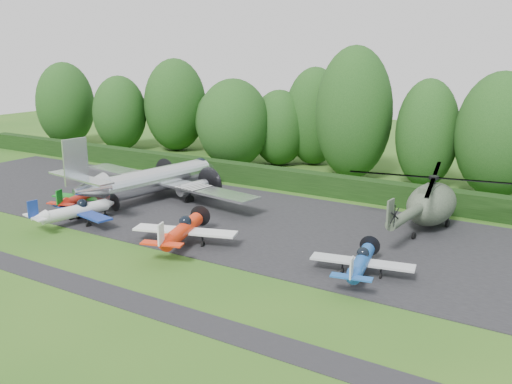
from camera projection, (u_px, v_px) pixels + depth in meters
The scene contains 20 objects.
ground at pixel (131, 250), 39.53m from camera, with size 160.00×160.00×0.00m, color #245217.
apron at pixel (216, 215), 47.74m from camera, with size 70.00×18.00×0.01m, color black.
taxiway_verge at pixel (61, 279), 34.60m from camera, with size 70.00×2.00×0.00m, color black.
hedgerow at pixel (281, 188), 56.78m from camera, with size 90.00×1.60×2.00m, color black.
transport_plane at pixel (154, 180), 51.90m from camera, with size 21.52×16.51×6.90m.
light_plane_red at pixel (83, 197), 49.42m from camera, with size 6.38×6.71×2.45m.
light_plane_white at pixel (76, 211), 44.94m from camera, with size 7.03×7.39×2.70m.
light_plane_orange at pixel (182, 230), 39.94m from camera, with size 7.47×7.86×2.87m.
light_plane_blue at pixel (361, 262), 34.59m from camera, with size 6.35×6.67×2.44m.
helicopter at pixel (432, 201), 43.77m from camera, with size 12.85×15.04×4.14m.
tree_1 at pixel (120, 113), 76.60m from camera, with size 7.10×7.10×9.98m.
tree_2 at pixel (233, 124), 65.44m from camera, with size 8.34×8.34×10.22m.
tree_3 at pixel (315, 116), 66.89m from camera, with size 7.00×7.00×11.46m.
tree_4 at pixel (427, 134), 56.09m from camera, with size 6.14×6.14×10.77m.
tree_5 at pixel (65, 104), 80.15m from camera, with size 7.99×7.99×11.63m.
tree_6 at pixel (175, 105), 76.05m from camera, with size 8.28×8.28×12.23m.
tree_7 at pixel (220, 121), 74.88m from camera, with size 6.74×6.74×8.44m.
tree_8 at pixel (354, 113), 59.42m from camera, with size 8.00×8.00×13.89m.
tree_9 at pixel (499, 135), 52.21m from camera, with size 7.93×7.93×11.64m.
tree_12 at pixel (279, 128), 66.95m from camera, with size 6.59×6.59×8.86m.
Camera 1 is at (27.10, -27.03, 13.74)m, focal length 40.00 mm.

